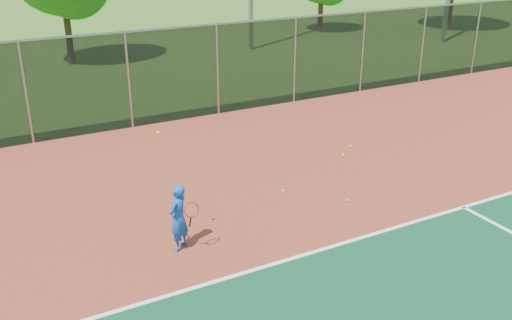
{
  "coord_description": "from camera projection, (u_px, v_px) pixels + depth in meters",
  "views": [
    {
      "loc": [
        -7.62,
        -4.97,
        5.99
      ],
      "look_at": [
        -2.29,
        5.0,
        1.3
      ],
      "focal_mm": 40.0,
      "sensor_mm": 36.0,
      "label": 1
    }
  ],
  "objects": [
    {
      "name": "practice_ball_1",
      "position": [
        350.0,
        146.0,
        16.46
      ],
      "size": [
        0.07,
        0.07,
        0.07
      ],
      "primitive_type": "sphere",
      "color": "#B1D618",
      "rests_on": "court_apron"
    },
    {
      "name": "tennis_player",
      "position": [
        178.0,
        217.0,
        11.08
      ],
      "size": [
        0.6,
        0.7,
        2.49
      ],
      "color": "#124EAE",
      "rests_on": "court_apron"
    },
    {
      "name": "practice_ball_2",
      "position": [
        343.0,
        155.0,
        15.82
      ],
      "size": [
        0.07,
        0.07,
        0.07
      ],
      "primitive_type": "sphere",
      "color": "#B1D618",
      "rests_on": "court_apron"
    },
    {
      "name": "court_apron",
      "position": [
        429.0,
        250.0,
        11.29
      ],
      "size": [
        30.0,
        20.0,
        0.02
      ],
      "primitive_type": "cube",
      "color": "brown",
      "rests_on": "ground"
    },
    {
      "name": "practice_ball_5",
      "position": [
        347.0,
        200.0,
        13.23
      ],
      "size": [
        0.07,
        0.07,
        0.07
      ],
      "primitive_type": "sphere",
      "color": "#B1D618",
      "rests_on": "court_apron"
    },
    {
      "name": "practice_ball_0",
      "position": [
        283.0,
        191.0,
        13.7
      ],
      "size": [
        0.07,
        0.07,
        0.07
      ],
      "primitive_type": "sphere",
      "color": "#B1D618",
      "rests_on": "court_apron"
    },
    {
      "name": "fence_back",
      "position": [
        217.0,
        69.0,
        18.84
      ],
      "size": [
        30.0,
        0.06,
        3.03
      ],
      "color": "black",
      "rests_on": "court_apron"
    }
  ]
}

